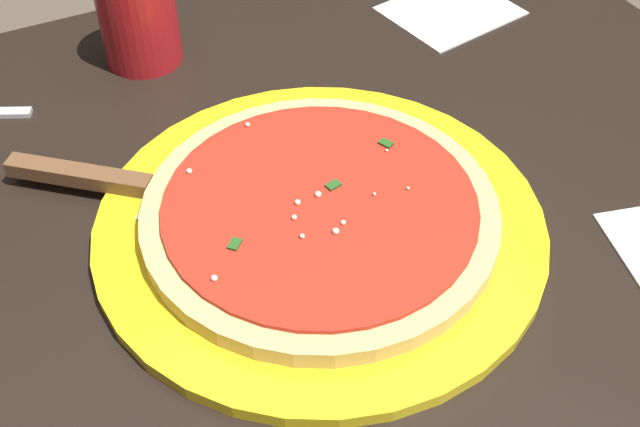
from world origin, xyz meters
TOP-DOWN VIEW (x-y plane):
  - restaurant_table at (0.00, 0.00)m, footprint 0.86×0.77m
  - serving_plate at (-0.05, -0.04)m, footprint 0.37×0.37m
  - pizza at (-0.05, -0.04)m, footprint 0.29×0.29m
  - pizza_server at (-0.19, 0.07)m, footprint 0.20×0.17m
  - cup_tall_drink at (-0.10, 0.27)m, footprint 0.08×0.08m
  - napkin_loose_left at (0.23, 0.20)m, footprint 0.15×0.14m

SIDE VIEW (x-z plane):
  - restaurant_table at x=0.00m, z-range 0.21..0.95m
  - napkin_loose_left at x=0.23m, z-range 0.74..0.74m
  - serving_plate at x=-0.05m, z-range 0.74..0.75m
  - pizza_server at x=-0.19m, z-range 0.75..0.76m
  - pizza at x=-0.05m, z-range 0.75..0.77m
  - cup_tall_drink at x=-0.10m, z-range 0.74..0.84m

